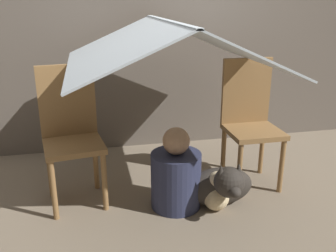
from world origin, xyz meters
name	(u,v)px	position (x,y,z in m)	size (l,w,h in m)	color
ground_plane	(175,209)	(0.00, 0.00, 0.00)	(8.80, 8.80, 0.00)	gray
wall_back	(144,9)	(0.00, 1.22, 1.25)	(7.00, 0.05, 2.50)	#6B6056
chair_left	(71,131)	(-0.65, 0.31, 0.50)	(0.43, 0.43, 0.93)	olive
chair_right	(250,118)	(0.63, 0.31, 0.50)	(0.38, 0.38, 0.93)	olive
sheet_canopy	(168,43)	(0.00, 0.23, 1.07)	(1.27, 1.37, 0.29)	silver
person_front	(176,176)	(0.01, 0.05, 0.22)	(0.33, 0.33, 0.56)	#2D3351
dog	(221,185)	(0.30, -0.04, 0.17)	(0.47, 0.41, 0.38)	#332D28
plush_toy	(216,194)	(0.26, -0.05, 0.11)	(0.17, 0.17, 0.27)	beige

